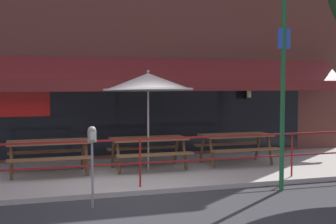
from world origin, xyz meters
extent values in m
plane|color=#2D2D30|center=(0.00, 0.00, 0.00)|extent=(120.00, 120.00, 0.00)
cube|color=#ADA89E|center=(0.00, 2.00, 0.05)|extent=(15.00, 4.00, 0.10)
cube|color=brown|center=(0.00, 4.25, 3.76)|extent=(15.00, 0.50, 7.53)
cube|color=black|center=(0.00, 3.99, 1.35)|extent=(12.00, 0.02, 2.30)
cube|color=red|center=(-2.25, 3.97, 1.65)|extent=(1.50, 0.02, 0.70)
cube|color=maroon|center=(0.00, 3.45, 2.50)|extent=(13.80, 0.92, 0.70)
cube|color=maroon|center=(0.00, 2.94, 2.10)|extent=(13.80, 0.08, 0.28)
cube|color=black|center=(4.12, 3.86, 2.03)|extent=(0.04, 0.28, 0.04)
cube|color=black|center=(4.12, 3.72, 1.85)|extent=(0.18, 0.18, 0.28)
cube|color=beige|center=(4.12, 3.72, 1.85)|extent=(0.13, 0.19, 0.20)
cylinder|color=maroon|center=(0.00, 0.30, 0.57)|extent=(0.04, 0.04, 0.95)
cylinder|color=maroon|center=(3.45, 0.30, 0.57)|extent=(0.04, 0.04, 0.95)
cube|color=maroon|center=(0.00, 0.30, 1.05)|extent=(13.80, 0.04, 0.04)
cube|color=maroon|center=(0.00, 0.30, 0.57)|extent=(13.80, 0.03, 0.03)
cube|color=brown|center=(-1.65, 2.17, 0.84)|extent=(1.80, 0.80, 0.05)
cube|color=brown|center=(-1.65, 1.59, 0.54)|extent=(1.80, 0.26, 0.04)
cube|color=brown|center=(-1.65, 2.75, 0.54)|extent=(1.80, 0.26, 0.04)
cylinder|color=brown|center=(-0.85, 1.85, 0.47)|extent=(0.07, 0.30, 0.73)
cylinder|color=brown|center=(-0.85, 2.48, 0.47)|extent=(0.07, 0.30, 0.73)
cylinder|color=brown|center=(-2.45, 1.85, 0.47)|extent=(0.07, 0.30, 0.73)
cylinder|color=brown|center=(-2.45, 2.48, 0.47)|extent=(0.07, 0.30, 0.73)
cube|color=brown|center=(0.67, 2.11, 0.84)|extent=(1.80, 0.80, 0.05)
cube|color=brown|center=(0.67, 1.53, 0.54)|extent=(1.80, 0.26, 0.04)
cube|color=brown|center=(0.67, 2.69, 0.54)|extent=(1.80, 0.26, 0.04)
cylinder|color=brown|center=(1.47, 1.79, 0.47)|extent=(0.07, 0.30, 0.73)
cylinder|color=brown|center=(1.47, 2.42, 0.47)|extent=(0.07, 0.30, 0.73)
cylinder|color=brown|center=(-0.13, 1.79, 0.47)|extent=(0.07, 0.30, 0.73)
cylinder|color=brown|center=(-0.13, 2.42, 0.47)|extent=(0.07, 0.30, 0.73)
cube|color=brown|center=(2.99, 2.15, 0.84)|extent=(1.80, 0.80, 0.05)
cube|color=brown|center=(2.99, 1.57, 0.54)|extent=(1.80, 0.26, 0.04)
cube|color=brown|center=(2.99, 2.73, 0.54)|extent=(1.80, 0.26, 0.04)
cylinder|color=brown|center=(3.79, 1.83, 0.47)|extent=(0.07, 0.30, 0.73)
cylinder|color=brown|center=(3.79, 2.47, 0.47)|extent=(0.07, 0.30, 0.73)
cylinder|color=brown|center=(2.19, 1.83, 0.47)|extent=(0.07, 0.30, 0.73)
cylinder|color=brown|center=(2.19, 2.47, 0.47)|extent=(0.07, 0.30, 0.73)
cylinder|color=#B7B2A8|center=(0.67, 2.13, 1.25)|extent=(0.04, 0.04, 2.30)
cone|color=silver|center=(0.67, 2.13, 2.20)|extent=(2.10, 2.11, 0.49)
cylinder|color=white|center=(0.67, 2.13, 2.01)|extent=(2.14, 2.14, 0.13)
sphere|color=#B7B2A8|center=(0.67, 2.13, 2.44)|extent=(0.07, 0.07, 0.07)
cylinder|color=gray|center=(-1.09, -0.63, 0.57)|extent=(0.04, 0.04, 1.15)
cylinder|color=gray|center=(-1.09, -0.63, 1.25)|extent=(0.15, 0.15, 0.20)
sphere|color=gray|center=(-1.09, -0.63, 1.35)|extent=(0.14, 0.14, 0.14)
cube|color=silver|center=(-1.09, -0.71, 1.26)|extent=(0.08, 0.01, 0.13)
cylinder|color=#1E6033|center=(2.74, -0.45, 2.11)|extent=(0.09, 0.09, 4.22)
cube|color=blue|center=(2.74, -0.47, 3.04)|extent=(0.28, 0.02, 0.40)
camera|label=1|loc=(-2.26, -8.62, 2.14)|focal=50.00mm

